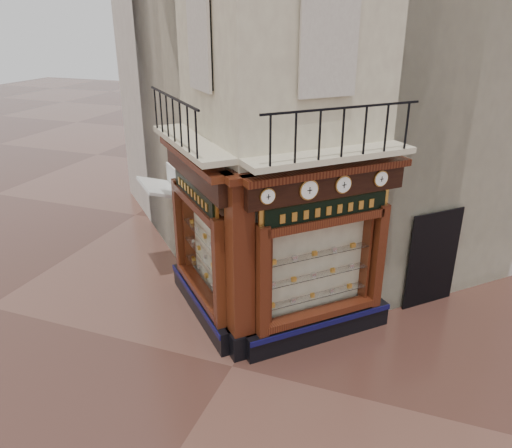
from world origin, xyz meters
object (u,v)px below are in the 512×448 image
at_px(corner_pilaster, 240,272).
at_px(signboard_left, 195,193).
at_px(clock_a, 268,196).
at_px(clock_c, 343,184).
at_px(awning, 166,272).
at_px(clock_d, 381,179).
at_px(signboard_right, 327,210).
at_px(clock_b, 309,190).

distance_m(corner_pilaster, signboard_left, 2.12).
height_order(corner_pilaster, clock_a, corner_pilaster).
xyz_separation_m(clock_c, awning, (-5.06, 1.51, -3.62)).
height_order(corner_pilaster, clock_d, corner_pilaster).
relative_size(clock_c, clock_d, 1.08).
distance_m(corner_pilaster, signboard_right, 2.12).
distance_m(corner_pilaster, clock_d, 3.39).
bearing_deg(signboard_right, corner_pilaster, 169.75).
relative_size(signboard_left, signboard_right, 0.92).
distance_m(signboard_left, signboard_right, 2.92).
bearing_deg(clock_b, awning, 110.61).
bearing_deg(awning, clock_a, -169.25).
relative_size(corner_pilaster, clock_d, 11.77).
height_order(clock_d, signboard_left, clock_d).
relative_size(clock_a, clock_c, 0.85).
bearing_deg(signboard_left, awning, 4.25).
bearing_deg(awning, signboard_left, -175.75).
bearing_deg(clock_d, clock_b, -180.00).
bearing_deg(awning, corner_pilaster, -173.24).
distance_m(clock_b, clock_d, 1.67).
height_order(clock_b, awning, clock_b).
bearing_deg(clock_b, clock_a, 180.00).
xyz_separation_m(clock_a, signboard_left, (-2.03, 1.05, -0.52)).
distance_m(corner_pilaster, clock_a, 1.77).
height_order(signboard_left, signboard_right, signboard_right).
bearing_deg(corner_pilaster, clock_c, -11.96).
height_order(awning, signboard_right, signboard_right).
distance_m(corner_pilaster, clock_c, 2.65).
relative_size(clock_b, signboard_right, 0.19).
distance_m(clock_a, awning, 5.96).
relative_size(clock_a, clock_d, 0.92).
bearing_deg(corner_pilaster, signboard_left, 100.25).
bearing_deg(signboard_right, awning, 116.39).
height_order(clock_c, signboard_right, clock_c).
relative_size(clock_c, signboard_left, 0.19).
bearing_deg(clock_b, clock_c, 0.00).
xyz_separation_m(clock_b, signboard_right, (0.28, 0.43, -0.52)).
bearing_deg(awning, clock_b, -159.39).
xyz_separation_m(clock_b, awning, (-4.52, 2.05, -3.62)).
bearing_deg(clock_d, signboard_right, 174.58).
relative_size(corner_pilaster, signboard_left, 2.01).
bearing_deg(clock_a, awning, 100.75).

